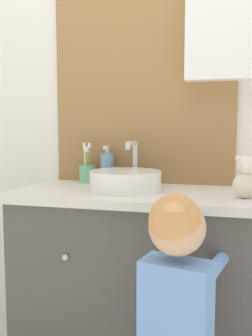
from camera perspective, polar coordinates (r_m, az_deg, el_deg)
The scene contains 7 objects.
wall_back at distance 1.84m, azimuth 4.93°, elevation 12.29°, with size 3.20×0.18×2.50m.
vanity_counter at distance 1.70m, azimuth 2.10°, elevation -17.07°, with size 1.06×0.51×0.82m.
sink_basin at distance 1.59m, azimuth 0.00°, elevation -1.76°, with size 0.31×0.36×0.21m.
toothbrush_holder at distance 1.82m, azimuth -5.89°, elevation -0.69°, with size 0.08×0.08×0.19m.
soap_dispenser at distance 1.80m, azimuth -2.90°, elevation 0.05°, with size 0.06×0.06×0.18m.
child_figure at distance 1.19m, azimuth 7.72°, elevation -20.99°, with size 0.27×0.42×0.90m.
teddy_bear at distance 1.47m, azimuth 17.67°, elevation -1.46°, with size 0.09×0.08×0.16m.
Camera 1 is at (0.34, -1.18, 1.08)m, focal length 40.00 mm.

